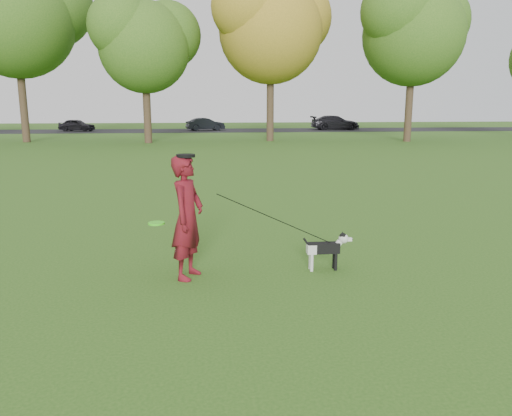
{
  "coord_description": "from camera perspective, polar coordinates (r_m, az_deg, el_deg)",
  "views": [
    {
      "loc": [
        -0.46,
        -7.2,
        2.47
      ],
      "look_at": [
        0.29,
        0.02,
        0.95
      ],
      "focal_mm": 35.0,
      "sensor_mm": 36.0,
      "label": 1
    }
  ],
  "objects": [
    {
      "name": "man",
      "position": [
        7.14,
        -7.84,
        -1.07
      ],
      "size": [
        0.64,
        0.76,
        1.78
      ],
      "primitive_type": "imported",
      "rotation": [
        0.0,
        0.0,
        1.19
      ],
      "color": "maroon",
      "rests_on": "ground"
    },
    {
      "name": "road",
      "position": [
        47.27,
        -5.44,
        8.81
      ],
      "size": [
        120.0,
        7.0,
        0.02
      ],
      "primitive_type": "cube",
      "color": "black",
      "rests_on": "ground"
    },
    {
      "name": "dog",
      "position": [
        7.61,
        8.14,
        -4.42
      ],
      "size": [
        0.77,
        0.15,
        0.59
      ],
      "color": "black",
      "rests_on": "ground"
    },
    {
      "name": "car_right",
      "position": [
        48.86,
        9.04,
        9.61
      ],
      "size": [
        4.62,
        1.91,
        1.34
      ],
      "primitive_type": "imported",
      "rotation": [
        0.0,
        0.0,
        1.56
      ],
      "color": "black",
      "rests_on": "road"
    },
    {
      "name": "ground",
      "position": [
        7.63,
        -2.18,
        -7.08
      ],
      "size": [
        120.0,
        120.0,
        0.0
      ],
      "primitive_type": "plane",
      "color": "#285116",
      "rests_on": "ground"
    },
    {
      "name": "car_left",
      "position": [
        48.61,
        -19.8,
        8.91
      ],
      "size": [
        3.42,
        2.08,
        1.09
      ],
      "primitive_type": "imported",
      "rotation": [
        0.0,
        0.0,
        1.3
      ],
      "color": "black",
      "rests_on": "road"
    },
    {
      "name": "car_mid",
      "position": [
        47.24,
        -5.81,
        9.51
      ],
      "size": [
        3.7,
        2.14,
        1.15
      ],
      "primitive_type": "imported",
      "rotation": [
        0.0,
        0.0,
        1.85
      ],
      "color": "black",
      "rests_on": "road"
    },
    {
      "name": "tree_row",
      "position": [
        33.64,
        -8.02,
        20.17
      ],
      "size": [
        51.74,
        8.86,
        12.01
      ],
      "color": "#38281C",
      "rests_on": "ground"
    },
    {
      "name": "man_held_items",
      "position": [
        7.25,
        2.31,
        -1.32
      ],
      "size": [
        2.72,
        0.34,
        1.4
      ],
      "color": "#41EA1D",
      "rests_on": "ground"
    }
  ]
}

